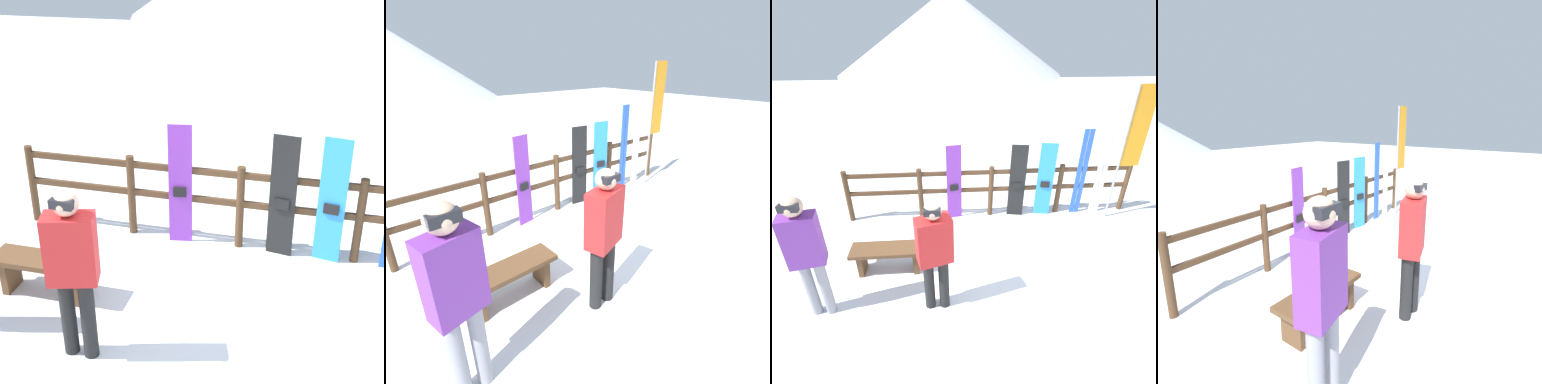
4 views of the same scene
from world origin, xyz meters
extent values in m
plane|color=white|center=(0.00, 0.00, 0.00)|extent=(40.00, 40.00, 0.00)
cylinder|color=#4C331E|center=(-1.38, 1.74, 0.53)|extent=(0.10, 0.10, 1.06)
cylinder|color=#4C331E|center=(0.00, 1.74, 0.53)|extent=(0.10, 0.10, 1.06)
cylinder|color=#4C331E|center=(1.38, 1.74, 0.53)|extent=(0.10, 0.10, 1.06)
cylinder|color=#4C331E|center=(2.76, 1.74, 0.53)|extent=(0.10, 0.10, 1.06)
cube|color=#4C331E|center=(0.00, 1.74, 0.58)|extent=(5.51, 0.05, 0.08)
cube|color=#4C331E|center=(0.00, 1.74, 0.95)|extent=(5.51, 0.05, 0.08)
cube|color=brown|center=(-1.81, 0.26, 0.41)|extent=(1.11, 0.36, 0.06)
cube|color=brown|center=(-2.23, 0.26, 0.19)|extent=(0.08, 0.29, 0.38)
cube|color=brown|center=(-1.40, 0.26, 0.19)|extent=(0.08, 0.29, 0.38)
cylinder|color=black|center=(-1.16, -0.49, 0.40)|extent=(0.14, 0.14, 0.80)
cylinder|color=black|center=(-0.97, -0.49, 0.40)|extent=(0.14, 0.14, 0.80)
cube|color=red|center=(-1.07, -0.49, 1.11)|extent=(0.48, 0.35, 0.63)
sphere|color=#D8B293|center=(-1.07, -0.49, 1.54)|extent=(0.22, 0.22, 0.22)
cube|color=black|center=(-1.07, -0.55, 1.56)|extent=(0.19, 0.08, 0.08)
cylinder|color=gray|center=(-2.68, -0.47, 0.43)|extent=(0.13, 0.13, 0.86)
cylinder|color=gray|center=(-2.50, -0.47, 0.43)|extent=(0.13, 0.13, 0.86)
cube|color=#723399|center=(-2.59, -0.47, 1.20)|extent=(0.44, 0.30, 0.68)
sphere|color=#D8B293|center=(-2.59, -0.47, 1.66)|extent=(0.23, 0.23, 0.23)
cube|color=black|center=(-2.59, -0.54, 1.69)|extent=(0.21, 0.08, 0.08)
cube|color=purple|center=(-0.72, 1.68, 0.76)|extent=(0.29, 0.07, 1.53)
cube|color=black|center=(-0.72, 1.65, 0.69)|extent=(0.16, 0.06, 0.12)
cube|color=black|center=(0.50, 1.68, 0.75)|extent=(0.31, 0.07, 1.50)
cube|color=black|center=(0.50, 1.65, 0.68)|extent=(0.17, 0.06, 0.12)
cube|color=#288CE0|center=(1.05, 1.68, 0.76)|extent=(0.31, 0.08, 1.52)
cube|color=black|center=(1.05, 1.65, 0.68)|extent=(0.17, 0.06, 0.12)
cube|color=blue|center=(1.70, 1.68, 0.89)|extent=(0.09, 0.02, 1.77)
cube|color=blue|center=(1.80, 1.68, 0.89)|extent=(0.09, 0.02, 1.77)
cube|color=white|center=(2.11, 1.68, 0.83)|extent=(0.09, 0.02, 1.66)
cube|color=white|center=(2.22, 1.68, 0.83)|extent=(0.09, 0.02, 1.66)
cylinder|color=#99999E|center=(2.32, 1.47, 1.29)|extent=(0.04, 0.04, 2.58)
cube|color=orange|center=(2.52, 1.47, 1.85)|extent=(0.36, 0.01, 1.46)
camera|label=1|loc=(0.86, -3.92, 3.47)|focal=50.00mm
camera|label=2|loc=(-3.04, -2.33, 2.60)|focal=28.00mm
camera|label=3|loc=(-0.93, -3.39, 3.39)|focal=28.00mm
camera|label=4|loc=(-4.03, -1.77, 2.27)|focal=28.00mm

